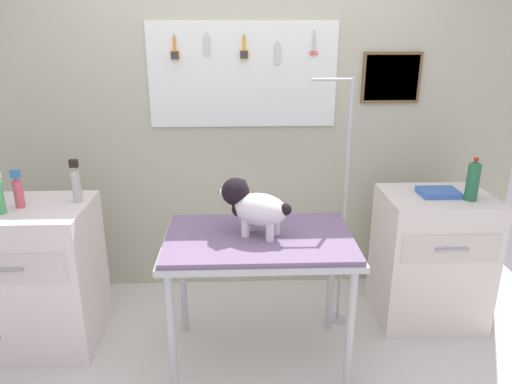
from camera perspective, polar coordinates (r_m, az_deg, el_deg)
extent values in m
cube|color=#B6B59E|center=(3.41, -1.74, 6.60)|extent=(4.00, 0.06, 2.30)
cube|color=white|center=(3.31, -1.59, 13.86)|extent=(1.28, 0.02, 0.70)
cylinder|color=gray|center=(3.31, -9.81, 18.13)|extent=(0.01, 0.02, 0.01)
cylinder|color=orange|center=(3.30, -9.78, 17.18)|extent=(0.02, 0.02, 0.09)
cube|color=orange|center=(3.30, -9.71, 15.92)|extent=(0.06, 0.02, 0.06)
cube|color=#333338|center=(3.29, -9.74, 15.91)|extent=(0.05, 0.01, 0.05)
cylinder|color=gray|center=(3.29, -5.96, 18.46)|extent=(0.01, 0.02, 0.01)
cube|color=silver|center=(3.28, -5.92, 17.15)|extent=(0.03, 0.01, 0.13)
cylinder|color=gray|center=(3.28, -1.47, 18.44)|extent=(0.01, 0.02, 0.01)
cylinder|color=gold|center=(3.27, -1.46, 17.47)|extent=(0.02, 0.02, 0.09)
cube|color=gold|center=(3.28, -1.45, 16.21)|extent=(0.06, 0.02, 0.06)
cube|color=#333338|center=(3.26, -1.44, 16.19)|extent=(0.05, 0.01, 0.05)
cylinder|color=gray|center=(3.30, 2.61, 17.57)|extent=(0.01, 0.02, 0.01)
cube|color=silver|center=(3.29, 2.60, 16.26)|extent=(0.03, 0.01, 0.13)
cylinder|color=gray|center=(3.32, 7.02, 18.69)|extent=(0.01, 0.02, 0.01)
cube|color=silver|center=(3.31, 6.89, 17.49)|extent=(0.01, 0.00, 0.11)
cube|color=silver|center=(3.32, 7.11, 17.48)|extent=(0.01, 0.00, 0.11)
torus|color=red|center=(3.31, 6.72, 16.23)|extent=(0.03, 0.01, 0.03)
torus|color=red|center=(3.32, 7.18, 16.22)|extent=(0.03, 0.01, 0.03)
cube|color=brown|center=(3.47, 15.98, 13.08)|extent=(0.40, 0.02, 0.34)
cube|color=tan|center=(3.46, 16.01, 13.06)|extent=(0.37, 0.01, 0.30)
cylinder|color=#B7B7BC|center=(2.63, -10.13, -16.51)|extent=(0.04, 0.04, 0.74)
cylinder|color=#B7B7BC|center=(2.67, 11.24, -15.99)|extent=(0.04, 0.04, 0.74)
cylinder|color=#B7B7BC|center=(3.10, -8.79, -10.53)|extent=(0.04, 0.04, 0.74)
cylinder|color=#B7B7BC|center=(3.13, 8.95, -10.20)|extent=(0.04, 0.04, 0.74)
cube|color=#B7B7BC|center=(2.65, 0.39, -6.19)|extent=(1.07, 0.68, 0.03)
cube|color=slate|center=(2.64, 0.39, -5.57)|extent=(1.03, 0.66, 0.03)
cylinder|color=#B7B7BC|center=(3.40, 9.74, -14.82)|extent=(0.11, 0.11, 0.01)
cylinder|color=#B7B7BC|center=(3.03, 10.58, -2.08)|extent=(0.02, 0.02, 1.62)
cylinder|color=#B7B7BC|center=(2.82, 9.14, 13.21)|extent=(0.24, 0.02, 0.02)
cylinder|color=white|center=(2.61, -1.28, -4.28)|extent=(0.05, 0.05, 0.10)
cylinder|color=white|center=(2.69, -0.47, -3.56)|extent=(0.05, 0.05, 0.10)
cylinder|color=white|center=(2.56, 1.69, -4.78)|extent=(0.05, 0.05, 0.10)
cylinder|color=white|center=(2.64, 2.42, -4.03)|extent=(0.05, 0.05, 0.10)
ellipsoid|color=white|center=(2.59, 0.48, -2.11)|extent=(0.36, 0.31, 0.18)
ellipsoid|color=black|center=(2.63, -1.70, -1.95)|extent=(0.16, 0.17, 0.10)
sphere|color=black|center=(2.61, -2.50, 0.05)|extent=(0.16, 0.16, 0.16)
ellipsoid|color=white|center=(2.65, -3.78, -0.08)|extent=(0.09, 0.08, 0.05)
sphere|color=black|center=(2.66, -4.38, 0.00)|extent=(0.02, 0.02, 0.02)
ellipsoid|color=black|center=(2.55, -2.82, -0.19)|extent=(0.06, 0.05, 0.09)
ellipsoid|color=black|center=(2.66, -1.59, 0.67)|extent=(0.06, 0.05, 0.09)
sphere|color=black|center=(2.53, 3.57, -2.11)|extent=(0.07, 0.07, 0.07)
cube|color=silver|center=(3.25, -25.64, -9.10)|extent=(0.80, 0.56, 0.91)
cube|color=silver|center=(2.94, -28.29, -8.19)|extent=(0.70, 0.01, 0.18)
cylinder|color=#99999E|center=(2.93, -28.35, -8.26)|extent=(0.24, 0.02, 0.02)
cube|color=silver|center=(3.38, 20.25, -7.44)|extent=(0.68, 0.52, 0.89)
cube|color=beige|center=(3.09, 22.45, -6.33)|extent=(0.60, 0.01, 0.18)
cylinder|color=#99999E|center=(3.08, 22.51, -6.39)|extent=(0.20, 0.02, 0.02)
cylinder|color=#D45263|center=(3.04, -26.63, -0.24)|extent=(0.05, 0.05, 0.16)
cylinder|color=#D45263|center=(3.01, -26.88, 1.35)|extent=(0.02, 0.02, 0.02)
cube|color=teal|center=(3.00, -26.97, 1.94)|extent=(0.05, 0.03, 0.04)
cylinder|color=#B8BBB0|center=(2.98, -20.78, 0.64)|extent=(0.05, 0.05, 0.20)
cylinder|color=#B8BBB0|center=(2.95, -21.02, 2.62)|extent=(0.02, 0.02, 0.02)
cube|color=black|center=(2.95, -21.09, 3.22)|extent=(0.05, 0.03, 0.04)
cylinder|color=#276743|center=(3.17, 24.61, 1.09)|extent=(0.08, 0.08, 0.23)
cone|color=#276743|center=(3.14, 24.92, 3.23)|extent=(0.08, 0.08, 0.02)
cylinder|color=red|center=(3.13, 24.97, 3.60)|extent=(0.03, 0.03, 0.02)
cube|color=#3B68BE|center=(3.21, 21.10, -0.06)|extent=(0.24, 0.18, 0.04)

